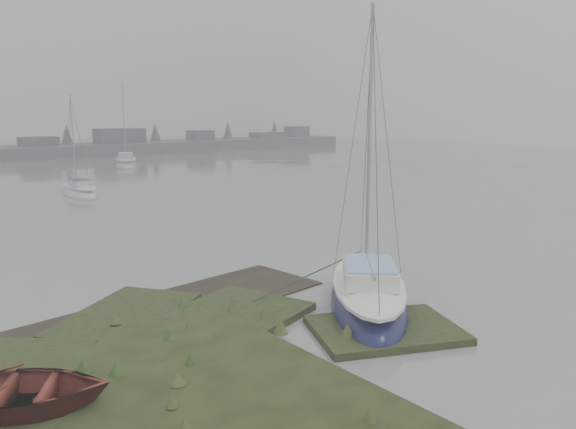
% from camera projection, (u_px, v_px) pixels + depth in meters
% --- Properties ---
extents(ground, '(160.00, 160.00, 0.00)m').
position_uv_depth(ground, '(22.00, 196.00, 36.63)').
color(ground, slate).
rests_on(ground, ground).
extents(far_shoreline, '(60.00, 8.00, 4.15)m').
position_uv_depth(far_shoreline, '(165.00, 145.00, 77.48)').
color(far_shoreline, '#4C4F51').
rests_on(far_shoreline, ground).
extents(sailboat_main, '(5.79, 6.01, 8.88)m').
position_uv_depth(sailboat_main, '(368.00, 299.00, 15.51)').
color(sailboat_main, '#11143B').
rests_on(sailboat_main, ground).
extents(sailboat_white, '(1.87, 5.06, 7.04)m').
position_uv_depth(sailboat_white, '(80.00, 192.00, 36.60)').
color(sailboat_white, white).
rests_on(sailboat_white, ground).
extents(sailboat_far_b, '(4.45, 6.65, 8.96)m').
position_uv_depth(sailboat_far_b, '(126.00, 164.00, 56.12)').
color(sailboat_far_b, silver).
rests_on(sailboat_far_b, ground).
extents(dinghy, '(4.02, 3.73, 0.68)m').
position_uv_depth(dinghy, '(14.00, 392.00, 9.78)').
color(dinghy, '#5F1D15').
rests_on(dinghy, marsh_bank).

